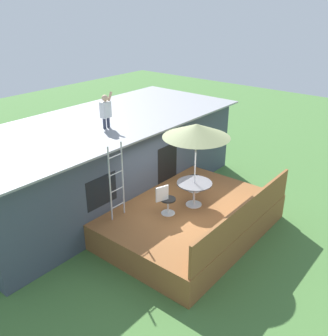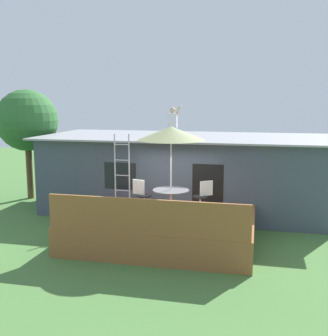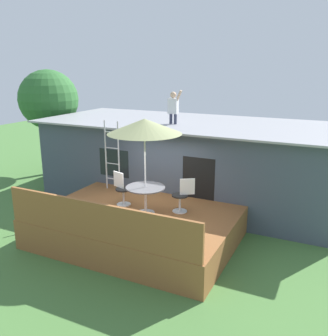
{
  "view_description": "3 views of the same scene",
  "coord_description": "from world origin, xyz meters",
  "px_view_note": "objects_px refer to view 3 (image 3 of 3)",
  "views": [
    {
      "loc": [
        -7.96,
        -5.64,
        6.47
      ],
      "look_at": [
        -0.18,
        0.71,
        1.93
      ],
      "focal_mm": 40.24,
      "sensor_mm": 36.0,
      "label": 1
    },
    {
      "loc": [
        2.61,
        -11.37,
        4.08
      ],
      "look_at": [
        -0.1,
        0.52,
        2.06
      ],
      "focal_mm": 44.45,
      "sensor_mm": 36.0,
      "label": 2
    },
    {
      "loc": [
        4.68,
        -8.11,
        4.61
      ],
      "look_at": [
        0.17,
        1.17,
        1.73
      ],
      "focal_mm": 39.32,
      "sensor_mm": 36.0,
      "label": 3
    }
  ],
  "objects_px": {
    "patio_table": "(145,193)",
    "patio_chair_right": "(183,195)",
    "patio_umbrella": "(145,126)",
    "backyard_tree": "(49,100)",
    "person_figure": "(173,105)",
    "step_ladder": "(112,156)",
    "patio_chair_left": "(122,189)"
  },
  "relations": [
    {
      "from": "person_figure",
      "to": "patio_table",
      "type": "bearing_deg",
      "value": -79.22
    },
    {
      "from": "step_ladder",
      "to": "patio_chair_left",
      "type": "distance_m",
      "value": 1.5
    },
    {
      "from": "backyard_tree",
      "to": "person_figure",
      "type": "bearing_deg",
      "value": -9.04
    },
    {
      "from": "patio_umbrella",
      "to": "person_figure",
      "type": "relative_size",
      "value": 2.29
    },
    {
      "from": "patio_table",
      "to": "patio_umbrella",
      "type": "distance_m",
      "value": 1.76
    },
    {
      "from": "patio_umbrella",
      "to": "patio_chair_right",
      "type": "relative_size",
      "value": 2.76
    },
    {
      "from": "patio_chair_left",
      "to": "backyard_tree",
      "type": "height_order",
      "value": "backyard_tree"
    },
    {
      "from": "step_ladder",
      "to": "patio_chair_left",
      "type": "relative_size",
      "value": 2.39
    },
    {
      "from": "patio_table",
      "to": "backyard_tree",
      "type": "xyz_separation_m",
      "value": [
        -6.83,
        4.0,
        1.83
      ]
    },
    {
      "from": "patio_table",
      "to": "person_figure",
      "type": "height_order",
      "value": "person_figure"
    },
    {
      "from": "patio_table",
      "to": "backyard_tree",
      "type": "relative_size",
      "value": 0.23
    },
    {
      "from": "patio_table",
      "to": "patio_chair_right",
      "type": "bearing_deg",
      "value": 34.17
    },
    {
      "from": "patio_table",
      "to": "patio_umbrella",
      "type": "height_order",
      "value": "patio_umbrella"
    },
    {
      "from": "patio_umbrella",
      "to": "patio_chair_left",
      "type": "height_order",
      "value": "patio_umbrella"
    },
    {
      "from": "backyard_tree",
      "to": "patio_chair_left",
      "type": "bearing_deg",
      "value": -32.05
    },
    {
      "from": "person_figure",
      "to": "patio_chair_right",
      "type": "bearing_deg",
      "value": -60.28
    },
    {
      "from": "person_figure",
      "to": "patio_chair_left",
      "type": "bearing_deg",
      "value": -97.76
    },
    {
      "from": "step_ladder",
      "to": "patio_chair_left",
      "type": "xyz_separation_m",
      "value": [
        0.94,
        -0.98,
        -0.64
      ]
    },
    {
      "from": "patio_umbrella",
      "to": "backyard_tree",
      "type": "bearing_deg",
      "value": 149.62
    },
    {
      "from": "patio_table",
      "to": "step_ladder",
      "type": "distance_m",
      "value": 2.34
    },
    {
      "from": "person_figure",
      "to": "step_ladder",
      "type": "bearing_deg",
      "value": -127.42
    },
    {
      "from": "person_figure",
      "to": "backyard_tree",
      "type": "height_order",
      "value": "backyard_tree"
    },
    {
      "from": "patio_umbrella",
      "to": "patio_chair_right",
      "type": "distance_m",
      "value": 2.14
    },
    {
      "from": "step_ladder",
      "to": "backyard_tree",
      "type": "xyz_separation_m",
      "value": [
        -4.94,
        2.71,
        1.31
      ]
    },
    {
      "from": "patio_chair_left",
      "to": "backyard_tree",
      "type": "bearing_deg",
      "value": 166.55
    },
    {
      "from": "patio_table",
      "to": "patio_chair_left",
      "type": "relative_size",
      "value": 1.13
    },
    {
      "from": "step_ladder",
      "to": "patio_chair_right",
      "type": "height_order",
      "value": "step_ladder"
    },
    {
      "from": "step_ladder",
      "to": "backyard_tree",
      "type": "height_order",
      "value": "backyard_tree"
    },
    {
      "from": "patio_umbrella",
      "to": "step_ladder",
      "type": "relative_size",
      "value": 1.15
    },
    {
      "from": "step_ladder",
      "to": "backyard_tree",
      "type": "distance_m",
      "value": 5.79
    },
    {
      "from": "patio_umbrella",
      "to": "patio_chair_right",
      "type": "xyz_separation_m",
      "value": [
        0.83,
        0.56,
        -1.89
      ]
    },
    {
      "from": "patio_table",
      "to": "person_figure",
      "type": "bearing_deg",
      "value": 100.78
    }
  ]
}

